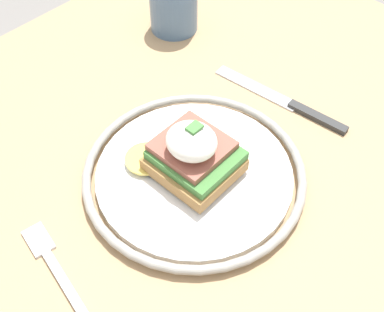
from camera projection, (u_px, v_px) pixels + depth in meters
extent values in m
cube|color=tan|center=(179.00, 199.00, 0.54)|extent=(0.98, 0.78, 0.03)
cylinder|color=tan|center=(205.00, 105.00, 1.18)|extent=(0.06, 0.06, 0.71)
cylinder|color=white|center=(192.00, 173.00, 0.54)|extent=(0.22, 0.22, 0.01)
torus|color=gray|center=(192.00, 170.00, 0.54)|extent=(0.25, 0.25, 0.01)
cube|color=#9E703D|center=(192.00, 163.00, 0.53)|extent=(0.08, 0.09, 0.02)
cube|color=#427A38|center=(193.00, 153.00, 0.52)|extent=(0.08, 0.08, 0.01)
cube|color=brown|center=(192.00, 146.00, 0.51)|extent=(0.07, 0.07, 0.01)
ellipsoid|color=white|center=(191.00, 141.00, 0.49)|extent=(0.05, 0.06, 0.03)
cylinder|color=#E5C656|center=(144.00, 160.00, 0.54)|extent=(0.05, 0.05, 0.00)
cube|color=#47843D|center=(192.00, 126.00, 0.48)|extent=(0.02, 0.01, 0.00)
cube|color=silver|center=(74.00, 299.00, 0.45)|extent=(0.03, 0.12, 0.00)
cube|color=silver|center=(39.00, 240.00, 0.49)|extent=(0.03, 0.04, 0.00)
cube|color=#2D2D2D|center=(317.00, 117.00, 0.60)|extent=(0.02, 0.08, 0.01)
cube|color=silver|center=(256.00, 88.00, 0.64)|extent=(0.03, 0.12, 0.00)
cylinder|color=slate|center=(174.00, 7.00, 0.70)|extent=(0.07, 0.07, 0.07)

